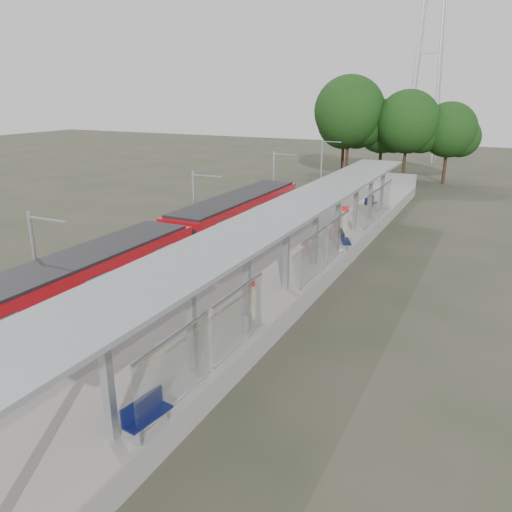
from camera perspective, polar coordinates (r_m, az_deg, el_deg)
The scene contains 16 objects.
ground at distance 15.84m, azimuth -26.75°, elevation -23.05°, with size 200.00×200.00×0.00m, color #474438.
trackbed at distance 31.97m, azimuth -3.19°, elevation 0.26°, with size 3.00×70.00×0.24m, color #59544C.
platform at distance 30.00m, azimuth 4.32°, elevation -0.21°, with size 6.00×50.00×1.00m, color gray.
tactile_strip at distance 30.83m, azimuth -0.05°, elevation 1.35°, with size 0.60×50.00×0.02m, color gold.
end_fence at distance 53.13m, azimuth 14.62°, elevation 8.59°, with size 6.00×0.10×1.20m, color #9EA0A5.
train at distance 26.74m, azimuth -9.31°, elevation 0.77°, with size 2.74×27.60×3.62m.
canopy at distance 25.00m, azimuth 4.65°, elevation 4.84°, with size 3.27×38.00×3.66m.
pylon at distance 80.79m, azimuth 19.54°, elevation 23.70°, with size 8.00×4.00×38.00m, color #9EA0A5, non-canonical shape.
tree_cluster at distance 60.90m, azimuth 13.84°, elevation 14.84°, with size 18.56×10.90×11.91m.
catenary_masts at distance 31.26m, azimuth -6.94°, elevation 5.06°, with size 2.08×48.16×5.40m.
bench_near at distance 14.72m, azimuth -12.48°, elevation -17.17°, with size 0.66×1.56×1.03m.
bench_mid at distance 30.30m, azimuth 10.05°, elevation 1.86°, with size 1.11×1.64×1.09m.
bench_far at distance 41.33m, azimuth 12.94°, elevation 5.98°, with size 0.78×1.51×0.99m.
info_pillar_near at distance 20.67m, azimuth -0.51°, elevation -5.24°, with size 0.38×0.38×1.69m.
info_pillar_far at distance 32.74m, azimuth 10.08°, elevation 3.64°, with size 0.46×0.46×2.02m.
litter_bin at distance 19.58m, azimuth -1.06°, elevation -7.66°, with size 0.40×0.40×0.83m, color #9EA0A5.
Camera 1 is at (10.49, -6.46, 9.96)m, focal length 35.00 mm.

